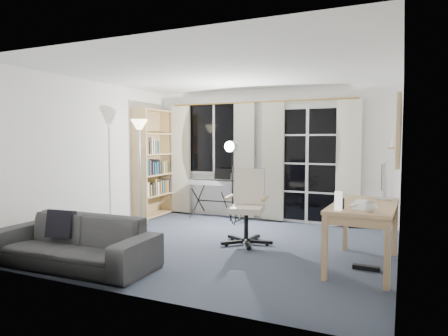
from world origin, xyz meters
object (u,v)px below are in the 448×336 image
(desk, at_px, (364,212))
(keyboard_piano, at_px, (221,184))
(office_chair, at_px, (248,199))
(mug, at_px, (370,206))
(monitor, at_px, (385,177))
(bookshelf, at_px, (151,166))
(sofa, at_px, (73,233))
(studio_light, at_px, (231,156))
(torchiere_lamp, at_px, (139,140))

(desk, bearing_deg, keyboard_piano, 146.69)
(office_chair, height_order, mug, office_chair)
(office_chair, height_order, desk, office_chair)
(monitor, bearing_deg, bookshelf, 166.66)
(keyboard_piano, height_order, desk, keyboard_piano)
(office_chair, relative_size, mug, 8.77)
(sofa, bearing_deg, studio_light, 73.85)
(monitor, bearing_deg, office_chair, -179.77)
(studio_light, height_order, monitor, studio_light)
(torchiere_lamp, height_order, sofa, torchiere_lamp)
(bookshelf, bearing_deg, mug, -28.03)
(bookshelf, distance_m, sofa, 3.16)
(bookshelf, distance_m, studio_light, 1.71)
(torchiere_lamp, height_order, mug, torchiere_lamp)
(torchiere_lamp, relative_size, keyboard_piano, 1.49)
(bookshelf, relative_size, office_chair, 1.95)
(studio_light, height_order, mug, studio_light)
(desk, height_order, monitor, monitor)
(studio_light, bearing_deg, bookshelf, -173.92)
(torchiere_lamp, bearing_deg, monitor, -4.80)
(keyboard_piano, bearing_deg, mug, -43.64)
(monitor, xyz_separation_m, mug, (-0.10, -0.95, -0.22))
(torchiere_lamp, bearing_deg, desk, -11.93)
(bookshelf, bearing_deg, office_chair, -25.51)
(office_chair, xyz_separation_m, desk, (1.61, -0.51, 0.02))
(bookshelf, xyz_separation_m, monitor, (4.20, -1.15, 0.03))
(mug, bearing_deg, office_chair, 149.52)
(office_chair, distance_m, mug, 1.99)
(keyboard_piano, xyz_separation_m, desk, (2.68, -1.90, -0.02))
(torchiere_lamp, xyz_separation_m, sofa, (0.61, -2.12, -1.07))
(torchiere_lamp, xyz_separation_m, monitor, (3.87, -0.32, -0.45))
(studio_light, distance_m, sofa, 3.09)
(sofa, bearing_deg, torchiere_lamp, 104.39)
(keyboard_piano, bearing_deg, desk, -38.16)
(mug, xyz_separation_m, sofa, (-3.16, -0.85, -0.41))
(keyboard_piano, height_order, monitor, monitor)
(keyboard_piano, relative_size, studio_light, 0.82)
(office_chair, xyz_separation_m, mug, (1.71, -1.01, 0.17))
(bookshelf, height_order, keyboard_piano, bookshelf)
(studio_light, xyz_separation_m, mug, (2.41, -2.04, -0.40))
(sofa, bearing_deg, monitor, 27.34)
(office_chair, bearing_deg, keyboard_piano, 118.09)
(mug, relative_size, sofa, 0.06)
(studio_light, height_order, office_chair, studio_light)
(bookshelf, xyz_separation_m, desk, (4.01, -1.60, -0.33))
(bookshelf, xyz_separation_m, keyboard_piano, (1.33, 0.29, -0.32))
(torchiere_lamp, distance_m, studio_light, 1.58)
(office_chair, distance_m, sofa, 2.37)
(bookshelf, bearing_deg, monitor, -16.26)
(torchiere_lamp, relative_size, monitor, 3.43)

